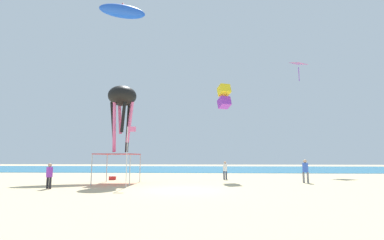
{
  "coord_description": "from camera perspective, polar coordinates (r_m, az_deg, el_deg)",
  "views": [
    {
      "loc": [
        1.5,
        -17.85,
        2.1
      ],
      "look_at": [
        0.21,
        7.78,
        5.42
      ],
      "focal_mm": 26.29,
      "sensor_mm": 36.0,
      "label": 1
    }
  ],
  "objects": [
    {
      "name": "banner_flag",
      "position": [
        19.84,
        -12.88,
        -6.15
      ],
      "size": [
        0.61,
        0.06,
        4.14
      ],
      "color": "silver",
      "rests_on": "ground"
    },
    {
      "name": "cooler_box",
      "position": [
        26.7,
        -15.83,
        -11.24
      ],
      "size": [
        0.57,
        0.37,
        0.35
      ],
      "color": "red",
      "rests_on": "ground"
    },
    {
      "name": "kite_inflatable_blue",
      "position": [
        41.2,
        -13.9,
        20.64
      ],
      "size": [
        6.23,
        3.81,
        2.16
      ],
      "rotation": [
        0.0,
        0.0,
        0.36
      ],
      "color": "blue"
    },
    {
      "name": "kite_octopus_black",
      "position": [
        23.84,
        -13.98,
        4.09
      ],
      "size": [
        3.11,
        3.11,
        5.44
      ],
      "rotation": [
        0.0,
        0.0,
        5.19
      ],
      "color": "black"
    },
    {
      "name": "ocean_strip",
      "position": [
        48.13,
        1.11,
        -9.86
      ],
      "size": [
        110.0,
        24.58,
        0.03
      ],
      "primitive_type": "cube",
      "color": "#1E6B93",
      "rests_on": "ground"
    },
    {
      "name": "person_central",
      "position": [
        24.5,
        22.0,
        -9.22
      ],
      "size": [
        0.44,
        0.44,
        1.85
      ],
      "rotation": [
        0.0,
        0.0,
        5.68
      ],
      "color": "slate",
      "rests_on": "ground"
    },
    {
      "name": "person_leftmost",
      "position": [
        26.51,
        6.72,
        -9.78
      ],
      "size": [
        0.39,
        0.39,
        1.65
      ],
      "rotation": [
        0.0,
        0.0,
        0.72
      ],
      "color": "#33384C",
      "rests_on": "ground"
    },
    {
      "name": "canopy_tent",
      "position": [
        23.0,
        -14.8,
        -6.92
      ],
      "size": [
        2.9,
        3.23,
        2.3
      ],
      "color": "#B2B2B7",
      "rests_on": "ground"
    },
    {
      "name": "kite_box_yellow",
      "position": [
        27.45,
        6.54,
        4.77
      ],
      "size": [
        1.39,
        1.52,
        2.38
      ],
      "rotation": [
        0.0,
        0.0,
        0.4
      ],
      "color": "yellow"
    },
    {
      "name": "ground",
      "position": [
        18.04,
        -1.98,
        -14.22
      ],
      "size": [
        110.0,
        110.0,
        0.1
      ],
      "primitive_type": "cube",
      "color": "#D1BA8C"
    },
    {
      "name": "kite_diamond_pink",
      "position": [
        40.33,
        20.78,
        10.47
      ],
      "size": [
        2.36,
        2.34,
        2.62
      ],
      "rotation": [
        0.0,
        0.0,
        3.68
      ],
      "color": "pink"
    },
    {
      "name": "person_near_tent",
      "position": [
        20.91,
        -26.95,
        -9.7
      ],
      "size": [
        0.41,
        0.39,
        1.65
      ],
      "rotation": [
        0.0,
        0.0,
        5.8
      ],
      "color": "black",
      "rests_on": "ground"
    }
  ]
}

